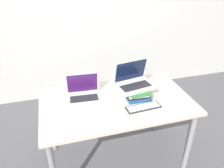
{
  "coord_description": "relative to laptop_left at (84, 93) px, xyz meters",
  "views": [
    {
      "loc": [
        -0.5,
        -1.2,
        1.91
      ],
      "look_at": [
        -0.04,
        0.4,
        0.95
      ],
      "focal_mm": 35.0,
      "sensor_mm": 36.0,
      "label": 1
    }
  ],
  "objects": [
    {
      "name": "desk",
      "position": [
        0.28,
        -0.13,
        -0.13
      ],
      "size": [
        1.38,
        0.8,
        0.77
      ],
      "color": "beige",
      "rests_on": "ground_plane"
    },
    {
      "name": "wall_back",
      "position": [
        0.28,
        1.37,
        0.53
      ],
      "size": [
        8.0,
        0.05,
        2.7
      ],
      "color": "silver",
      "rests_on": "ground_plane"
    },
    {
      "name": "mouse",
      "position": [
        0.75,
        -0.3,
        -0.03
      ],
      "size": [
        0.07,
        0.1,
        0.04
      ],
      "color": "white",
      "rests_on": "desk"
    },
    {
      "name": "book_stack",
      "position": [
        0.47,
        -0.13,
        0.01
      ],
      "size": [
        0.23,
        0.27,
        0.11
      ],
      "color": "#235693",
      "rests_on": "desk"
    },
    {
      "name": "notepad",
      "position": [
        0.83,
        -0.22,
        -0.04
      ],
      "size": [
        0.24,
        0.27,
        0.01
      ],
      "color": "silver",
      "rests_on": "desk"
    },
    {
      "name": "wireless_keyboard",
      "position": [
        0.47,
        -0.31,
        -0.04
      ],
      "size": [
        0.32,
        0.12,
        0.01
      ],
      "color": "#28282D",
      "rests_on": "desk"
    },
    {
      "name": "laptop_left",
      "position": [
        0.0,
        0.0,
        0.0
      ],
      "size": [
        0.33,
        0.24,
        0.23
      ],
      "color": "silver",
      "rests_on": "desk"
    },
    {
      "name": "laptop_on_books",
      "position": [
        0.46,
        -0.1,
        0.11
      ],
      "size": [
        0.38,
        0.29,
        0.24
      ],
      "color": "silver",
      "rests_on": "book_stack"
    }
  ]
}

